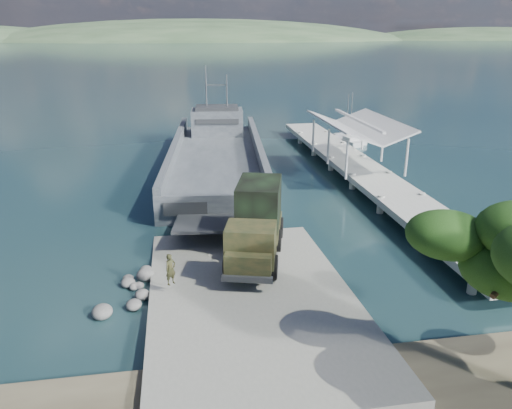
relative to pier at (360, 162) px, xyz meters
The scene contains 10 objects.
ground 22.89m from the pier, 124.71° to the right, with size 1400.00×1400.00×0.00m, color #1A3B3F.
boat_ramp 23.70m from the pier, 123.33° to the right, with size 10.00×18.00×0.50m, color gray.
shoreline_rocks 26.55m from the pier, 136.42° to the right, with size 3.20×5.60×0.90m, color #525350, non-canonical shape.
distant_headlands 542.50m from the pier, 86.09° to the left, with size 1000.00×240.00×48.00m, color #2C462C, non-canonical shape.
pier is the anchor object (origin of this frame).
landing_craft 13.31m from the pier, 159.16° to the left, with size 11.20×33.78×9.87m.
military_truck 19.39m from the pier, 128.15° to the right, with size 4.68×8.82×3.93m.
soldier 25.33m from the pier, 131.81° to the right, with size 0.59×0.39×1.62m, color black.
sailboat_near 15.79m from the pier, 73.07° to the left, with size 2.72×5.15×6.02m.
sailboat_far 14.60m from the pier, 75.09° to the left, with size 2.76×5.12×5.99m.
Camera 1 is at (-3.36, -22.64, 12.95)m, focal length 35.00 mm.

